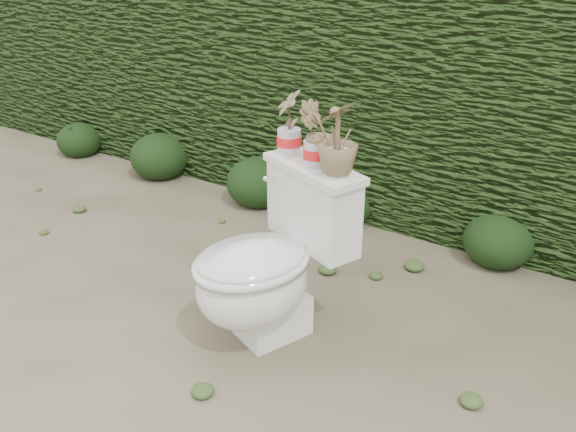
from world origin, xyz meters
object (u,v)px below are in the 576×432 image
Objects in this scene: toilet at (268,267)px; potted_plant_right at (338,141)px; potted_plant_center at (316,136)px; potted_plant_left at (289,123)px.

potted_plant_right reaches higher than toilet.
toilet is 3.04× the size of potted_plant_center.
potted_plant_center is 0.14m from potted_plant_right.
potted_plant_center is (0.18, -0.07, -0.00)m from potted_plant_left.
potted_plant_right reaches higher than potted_plant_center.
potted_plant_left is at bearing -65.32° from potted_plant_center.
potted_plant_right is at bearing 57.33° from toilet.
potted_plant_left is 0.92× the size of potted_plant_right.
toilet is 0.63m from potted_plant_left.
potted_plant_left is at bearing -105.74° from potted_plant_right.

